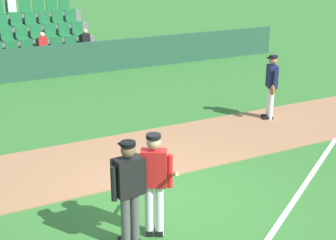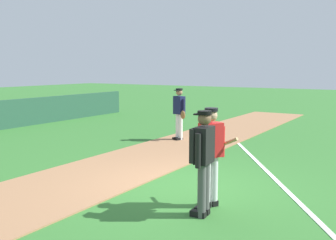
% 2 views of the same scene
% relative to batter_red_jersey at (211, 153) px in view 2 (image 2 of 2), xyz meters
% --- Properties ---
extents(ground_plane, '(80.00, 80.00, 0.00)m').
position_rel_batter_red_jersey_xyz_m(ground_plane, '(0.77, 0.98, -0.97)').
color(ground_plane, '#33702D').
extents(infield_dirt_path, '(28.00, 2.63, 0.03)m').
position_rel_batter_red_jersey_xyz_m(infield_dirt_path, '(0.77, 3.08, -0.95)').
color(infield_dirt_path, '#9E704C').
rests_on(infield_dirt_path, ground).
extents(foul_line_chalk, '(10.13, 6.60, 0.01)m').
position_rel_batter_red_jersey_xyz_m(foul_line_chalk, '(3.77, 0.48, -0.96)').
color(foul_line_chalk, white).
rests_on(foul_line_chalk, ground).
extents(batter_red_jersey, '(0.64, 0.79, 1.76)m').
position_rel_batter_red_jersey_xyz_m(batter_red_jersey, '(0.00, 0.00, 0.00)').
color(batter_red_jersey, silver).
rests_on(batter_red_jersey, ground).
extents(umpire_home_plate, '(0.59, 0.32, 1.76)m').
position_rel_batter_red_jersey_xyz_m(umpire_home_plate, '(-0.47, -0.08, 0.03)').
color(umpire_home_plate, '#4C4C4C').
rests_on(umpire_home_plate, ground).
extents(runner_navy_jersey, '(0.42, 0.62, 1.76)m').
position_rel_batter_red_jersey_xyz_m(runner_navy_jersey, '(5.21, 3.68, -0.01)').
color(runner_navy_jersey, white).
rests_on(runner_navy_jersey, ground).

